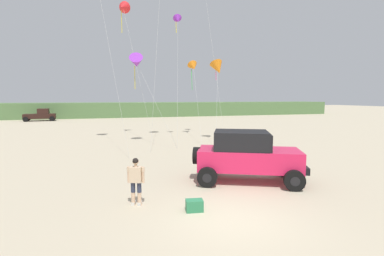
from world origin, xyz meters
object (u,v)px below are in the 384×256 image
object	(u,v)px
person_watching	(136,179)
distant_pickup	(41,115)
jeep	(247,155)
kite_orange_streamer	(178,20)
kite_blue_swept	(218,68)
kite_purple_stunt	(136,62)
kite_black_sled	(123,7)
cooler_box	(194,205)
kite_green_box	(193,67)

from	to	relation	value
person_watching	distant_pickup	distance (m)	42.06
jeep	person_watching	xyz separation A→B (m)	(-4.99, -1.39, -0.26)
person_watching	kite_orange_streamer	distance (m)	18.78
kite_blue_swept	kite_purple_stunt	xyz separation A→B (m)	(-6.66, 0.83, 0.36)
distant_pickup	kite_black_sled	distance (m)	28.11
kite_black_sled	kite_orange_streamer	world-z (taller)	kite_black_sled
cooler_box	kite_green_box	xyz separation A→B (m)	(5.41, 17.91, 6.50)
kite_orange_streamer	person_watching	bearing A→B (deg)	-109.08
distant_pickup	kite_orange_streamer	world-z (taller)	kite_orange_streamer
jeep	kite_purple_stunt	bearing A→B (deg)	106.21
cooler_box	kite_purple_stunt	distance (m)	16.00
distant_pickup	kite_purple_stunt	size ratio (longest dim) A/B	0.64
person_watching	kite_green_box	distance (m)	19.18
kite_green_box	kite_black_sled	world-z (taller)	kite_black_sled
person_watching	distant_pickup	xyz separation A→B (m)	(-11.27, 40.52, 0.00)
jeep	cooler_box	bearing A→B (deg)	-142.27
cooler_box	kite_purple_stunt	size ratio (longest dim) A/B	0.08
kite_green_box	kite_black_sled	distance (m)	8.31
kite_orange_streamer	kite_blue_swept	size ratio (longest dim) A/B	1.58
person_watching	cooler_box	bearing A→B (deg)	-31.46
kite_black_sled	distant_pickup	bearing A→B (deg)	117.63
distant_pickup	kite_black_sled	xyz separation A→B (m)	(12.01, -22.94, 10.94)
jeep	cooler_box	world-z (taller)	jeep
distant_pickup	kite_blue_swept	bearing A→B (deg)	-55.09
person_watching	kite_black_sled	size ratio (longest dim) A/B	0.13
kite_blue_swept	kite_purple_stunt	bearing A→B (deg)	172.92
person_watching	kite_black_sled	xyz separation A→B (m)	(0.74, 17.58, 10.94)
kite_black_sled	kite_purple_stunt	world-z (taller)	kite_black_sled
cooler_box	kite_blue_swept	bearing A→B (deg)	73.51
cooler_box	kite_orange_streamer	xyz separation A→B (m)	(3.50, 16.35, 10.33)
person_watching	kite_green_box	world-z (taller)	kite_green_box
kite_black_sled	kite_purple_stunt	bearing A→B (deg)	-79.98
person_watching	cooler_box	size ratio (longest dim) A/B	2.98
distant_pickup	kite_purple_stunt	distance (m)	30.31
distant_pickup	kite_black_sled	size ratio (longest dim) A/B	0.38
kite_green_box	kite_blue_swept	xyz separation A→B (m)	(0.91, -4.07, -0.50)
kite_black_sled	kite_purple_stunt	size ratio (longest dim) A/B	1.71
cooler_box	kite_black_sled	xyz separation A→B (m)	(-1.04, 18.67, 11.68)
kite_black_sled	jeep	bearing A→B (deg)	-75.29
distant_pickup	kite_black_sled	bearing A→B (deg)	-62.37
cooler_box	kite_blue_swept	xyz separation A→B (m)	(6.32, 13.85, 6.00)
jeep	kite_orange_streamer	world-z (taller)	kite_orange_streamer
kite_green_box	kite_black_sled	bearing A→B (deg)	173.32
kite_green_box	kite_purple_stunt	size ratio (longest dim) A/B	1.01
jeep	kite_black_sled	size ratio (longest dim) A/B	0.40
kite_green_box	kite_black_sled	size ratio (longest dim) A/B	0.59
kite_blue_swept	kite_purple_stunt	world-z (taller)	kite_purple_stunt
kite_black_sled	kite_blue_swept	xyz separation A→B (m)	(7.36, -4.82, -5.68)
cooler_box	kite_green_box	bearing A→B (deg)	81.25
kite_orange_streamer	kite_blue_swept	distance (m)	5.74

